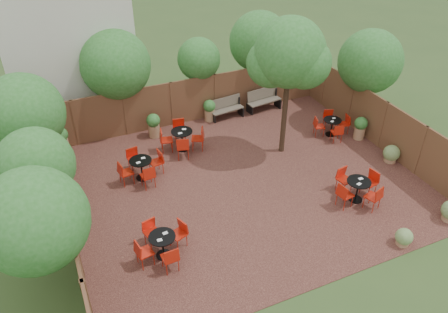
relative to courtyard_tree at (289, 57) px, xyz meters
name	(u,v)px	position (x,y,z in m)	size (l,w,h in m)	color
ground	(244,183)	(-2.26, -1.28, -3.91)	(80.00, 80.00, 0.00)	#354F23
courtyard_paving	(244,183)	(-2.26, -1.28, -3.90)	(12.00, 10.00, 0.02)	black
fence_back	(194,100)	(-2.26, 3.72, -2.91)	(12.00, 0.08, 2.00)	brown
fence_left	(66,206)	(-8.26, -1.28, -2.91)	(0.08, 10.00, 2.00)	brown
fence_right	(383,125)	(3.74, -1.28, -2.91)	(0.08, 10.00, 2.00)	brown
neighbour_building	(63,24)	(-6.76, 6.72, 0.09)	(5.00, 4.00, 8.00)	beige
overhang_foliage	(172,88)	(-3.83, 1.63, -1.14)	(15.89, 10.94, 2.80)	#266521
courtyard_tree	(289,57)	(0.00, 0.00, 0.00)	(2.70, 2.60, 5.32)	black
park_bench_left	(226,108)	(-0.90, 3.34, -3.42)	(1.55, 0.66, 0.93)	brown
park_bench_right	(263,99)	(0.95, 3.35, -3.38)	(1.65, 0.72, 0.99)	brown
bistro_tables	(232,169)	(-2.58, -0.89, -3.44)	(10.02, 7.06, 0.96)	black
planters	(186,126)	(-3.11, 2.48, -3.34)	(11.86, 4.45, 1.07)	#976F4B
low_shrubs	(418,192)	(2.66, -4.51, -3.57)	(3.24, 4.19, 0.71)	#976F4B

